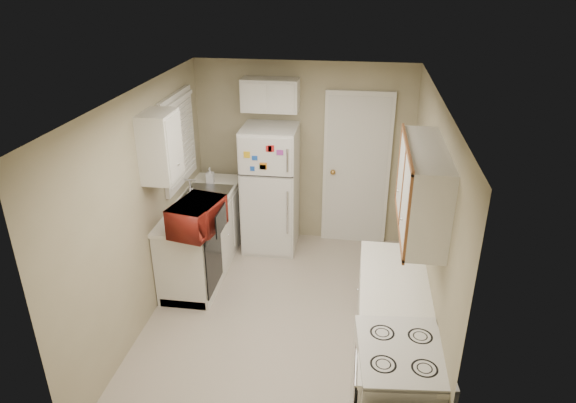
# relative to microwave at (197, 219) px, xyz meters

# --- Properties ---
(floor) EXTENTS (3.80, 3.80, 0.00)m
(floor) POSITION_rel_microwave_xyz_m (0.90, -0.15, -1.05)
(floor) COLOR beige
(floor) RESTS_ON ground
(ceiling) EXTENTS (3.80, 3.80, 0.00)m
(ceiling) POSITION_rel_microwave_xyz_m (0.90, -0.15, 1.35)
(ceiling) COLOR white
(ceiling) RESTS_ON floor
(wall_left) EXTENTS (3.80, 3.80, 0.00)m
(wall_left) POSITION_rel_microwave_xyz_m (-0.50, -0.15, 0.15)
(wall_left) COLOR tan
(wall_left) RESTS_ON floor
(wall_right) EXTENTS (3.80, 3.80, 0.00)m
(wall_right) POSITION_rel_microwave_xyz_m (2.30, -0.15, 0.15)
(wall_right) COLOR tan
(wall_right) RESTS_ON floor
(wall_back) EXTENTS (2.80, 2.80, 0.00)m
(wall_back) POSITION_rel_microwave_xyz_m (0.90, 1.75, 0.15)
(wall_back) COLOR tan
(wall_back) RESTS_ON floor
(wall_front) EXTENTS (2.80, 2.80, 0.00)m
(wall_front) POSITION_rel_microwave_xyz_m (0.90, -2.05, 0.15)
(wall_front) COLOR tan
(wall_front) RESTS_ON floor
(left_counter) EXTENTS (0.60, 1.80, 0.90)m
(left_counter) POSITION_rel_microwave_xyz_m (-0.20, 0.75, -0.60)
(left_counter) COLOR silver
(left_counter) RESTS_ON floor
(dishwasher) EXTENTS (0.03, 0.58, 0.72)m
(dishwasher) POSITION_rel_microwave_xyz_m (0.09, 0.15, -0.56)
(dishwasher) COLOR black
(dishwasher) RESTS_ON floor
(sink) EXTENTS (0.54, 0.74, 0.16)m
(sink) POSITION_rel_microwave_xyz_m (-0.20, 0.90, -0.19)
(sink) COLOR gray
(sink) RESTS_ON left_counter
(microwave) EXTENTS (0.66, 0.45, 0.40)m
(microwave) POSITION_rel_microwave_xyz_m (0.00, 0.00, 0.00)
(microwave) COLOR maroon
(microwave) RESTS_ON left_counter
(soap_bottle) EXTENTS (0.10, 0.10, 0.21)m
(soap_bottle) POSITION_rel_microwave_xyz_m (-0.25, 1.31, -0.05)
(soap_bottle) COLOR white
(soap_bottle) RESTS_ON left_counter
(window_blinds) EXTENTS (0.10, 0.98, 1.08)m
(window_blinds) POSITION_rel_microwave_xyz_m (-0.46, 0.90, 0.55)
(window_blinds) COLOR silver
(window_blinds) RESTS_ON wall_left
(upper_cabinet_left) EXTENTS (0.30, 0.45, 0.70)m
(upper_cabinet_left) POSITION_rel_microwave_xyz_m (-0.35, 0.07, 0.75)
(upper_cabinet_left) COLOR silver
(upper_cabinet_left) RESTS_ON wall_left
(refrigerator) EXTENTS (0.68, 0.66, 1.65)m
(refrigerator) POSITION_rel_microwave_xyz_m (0.52, 1.40, -0.22)
(refrigerator) COLOR silver
(refrigerator) RESTS_ON floor
(cabinet_over_fridge) EXTENTS (0.70, 0.30, 0.40)m
(cabinet_over_fridge) POSITION_rel_microwave_xyz_m (0.50, 1.60, 0.95)
(cabinet_over_fridge) COLOR silver
(cabinet_over_fridge) RESTS_ON wall_back
(interior_door) EXTENTS (0.86, 0.06, 2.08)m
(interior_door) POSITION_rel_microwave_xyz_m (1.60, 1.71, -0.03)
(interior_door) COLOR silver
(interior_door) RESTS_ON floor
(right_counter) EXTENTS (0.60, 2.00, 0.90)m
(right_counter) POSITION_rel_microwave_xyz_m (2.00, -0.95, -0.60)
(right_counter) COLOR silver
(right_counter) RESTS_ON floor
(stove) EXTENTS (0.70, 0.83, 0.94)m
(stove) POSITION_rel_microwave_xyz_m (2.01, -1.59, -0.58)
(stove) COLOR silver
(stove) RESTS_ON floor
(upper_cabinet_right) EXTENTS (0.30, 1.20, 0.70)m
(upper_cabinet_right) POSITION_rel_microwave_xyz_m (2.15, -0.65, 0.75)
(upper_cabinet_right) COLOR silver
(upper_cabinet_right) RESTS_ON wall_right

